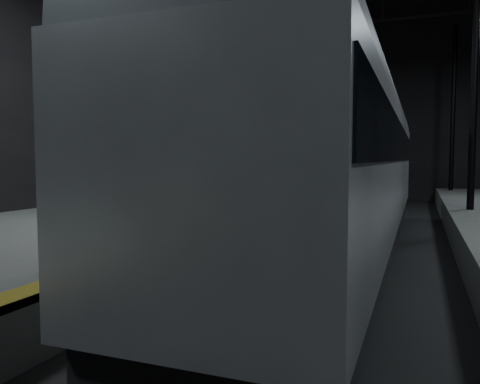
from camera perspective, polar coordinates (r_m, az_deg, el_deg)
The scene contains 6 objects.
ground at distance 12.10m, azimuth 11.20°, elevation -9.94°, with size 44.00×44.00×0.00m, color black.
platform_left at distance 15.15m, azimuth -18.10°, elevation -5.31°, with size 9.00×43.80×1.00m, color #555552.
tactile_strip at distance 12.84m, azimuth -3.22°, elevation -4.48°, with size 0.50×43.80×0.01m, color olive.
track at distance 12.08m, azimuth 11.20°, elevation -9.62°, with size 2.40×43.00×0.24m.
train at distance 13.88m, azimuth 12.90°, elevation 4.54°, with size 3.07×20.48×5.47m.
woman at distance 15.59m, azimuth -0.77°, elevation -0.19°, with size 0.55×0.36×1.52m, color #8C7655.
Camera 1 is at (1.97, -11.58, 2.90)m, focal length 35.00 mm.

